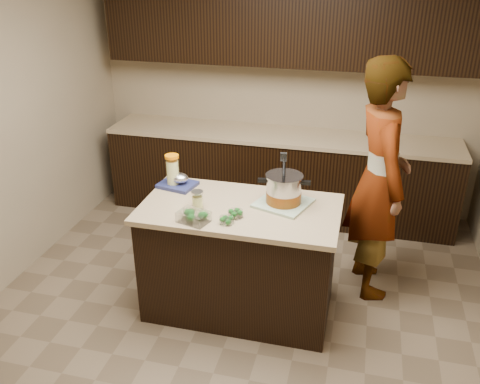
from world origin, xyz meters
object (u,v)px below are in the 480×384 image
at_px(stock_pot, 284,191).
at_px(island, 240,258).
at_px(person, 379,181).
at_px(lemonade_pitcher, 173,172).

bearing_deg(stock_pot, island, -164.65).
distance_m(stock_pot, person, 0.82).
distance_m(island, person, 1.25).
distance_m(stock_pot, lemonade_pitcher, 0.91).
relative_size(lemonade_pitcher, person, 0.14).
bearing_deg(lemonade_pitcher, island, -19.91).
bearing_deg(stock_pot, person, 27.33).
xyz_separation_m(island, stock_pot, (0.30, 0.12, 0.56)).
xyz_separation_m(island, lemonade_pitcher, (-0.60, 0.22, 0.57)).
height_order(lemonade_pitcher, person, person).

